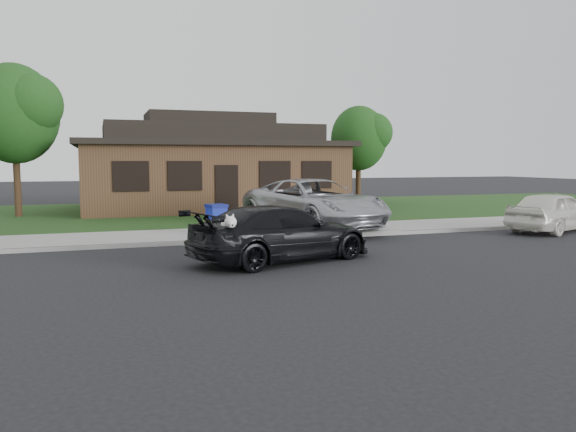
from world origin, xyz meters
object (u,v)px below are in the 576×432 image
object	(u,v)px
minivan	(314,203)
recycling_bin	(217,219)
sedan	(281,233)
white_compact	(554,212)

from	to	relation	value
minivan	recycling_bin	distance (m)	3.72
sedan	white_compact	size ratio (longest dim) A/B	1.24
minivan	white_compact	distance (m)	8.33
sedan	minivan	distance (m)	6.10
sedan	recycling_bin	distance (m)	4.67
minivan	recycling_bin	bearing A→B (deg)	176.59
white_compact	recycling_bin	distance (m)	11.64
white_compact	recycling_bin	xyz separation A→B (m)	(-11.42, 2.21, -0.10)
sedan	white_compact	bearing A→B (deg)	-94.63
white_compact	recycling_bin	world-z (taller)	white_compact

